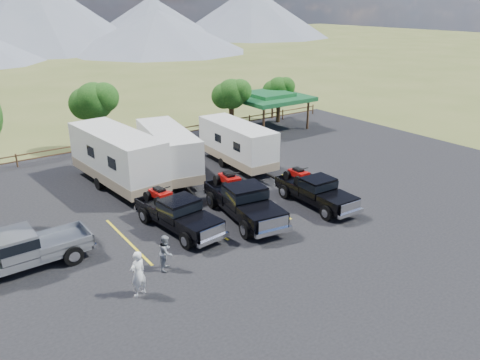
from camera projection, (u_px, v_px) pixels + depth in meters
ground at (277, 240)px, 22.67m from camera, size 320.00×320.00×0.00m
asphalt_lot at (241, 217)px, 24.95m from camera, size 44.00×34.00×0.04m
stall_lines at (231, 210)px, 25.70m from camera, size 12.12×5.50×0.01m
tree_ne_a at (231, 94)px, 39.22m from camera, size 3.11×2.92×4.76m
tree_ne_b at (279, 89)px, 43.35m from camera, size 2.77×2.59×4.27m
tree_north at (94, 101)px, 34.67m from camera, size 3.46×3.24×5.25m
rail_fence at (150, 136)px, 37.61m from camera, size 36.12×0.12×1.00m
pavilion at (269, 97)px, 41.63m from camera, size 6.20×6.20×3.22m
rig_left at (177, 212)px, 23.33m from camera, size 2.52×5.83×1.89m
rig_center at (243, 200)px, 24.57m from camera, size 2.91×6.50×2.10m
rig_right at (315, 190)px, 26.19m from camera, size 2.07×5.54×1.83m
trailer_left at (117, 158)px, 28.45m from camera, size 3.30×10.06×3.48m
trailer_center at (168, 152)px, 30.23m from camera, size 3.65×9.08×3.14m
trailer_right at (237, 144)px, 32.16m from camera, size 2.55×8.58×2.98m
pickup_silver at (21, 250)px, 19.78m from camera, size 5.99×2.22×1.78m
person_a at (138, 274)px, 18.01m from camera, size 0.81×0.65×1.93m
person_b at (166, 252)px, 19.87m from camera, size 0.97×0.98×1.59m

